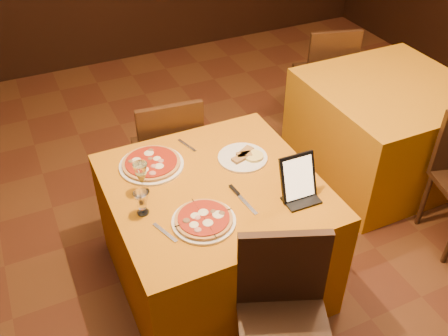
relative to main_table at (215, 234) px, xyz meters
name	(u,v)px	position (x,y,z in m)	size (l,w,h in m)	color
floor	(277,287)	(0.31, -0.23, -0.38)	(6.00, 7.00, 0.01)	#5E2D19
main_table	(215,234)	(0.00, 0.00, 0.00)	(1.10, 1.10, 0.75)	#BC6D0C
side_table	(384,130)	(1.61, 0.46, 0.00)	(1.10, 1.10, 0.75)	#C87C0C
chair_main_near	(285,334)	(0.00, -0.79, 0.08)	(0.37, 0.37, 0.91)	black
chair_main_far	(167,150)	(0.00, 0.80, 0.08)	(0.40, 0.40, 0.91)	#2E220E
chair_side_far	(322,73)	(1.61, 1.30, 0.08)	(0.48, 0.48, 0.91)	black
pizza_near	(204,220)	(-0.16, -0.24, 0.39)	(0.32, 0.32, 0.03)	white
pizza_far	(151,164)	(-0.25, 0.29, 0.39)	(0.36, 0.36, 0.03)	white
cutlet_dish	(243,157)	(0.24, 0.14, 0.39)	(0.28, 0.28, 0.03)	white
wine_glass	(142,178)	(-0.36, 0.10, 0.47)	(0.08, 0.08, 0.19)	#C2C871
water_glass	(142,203)	(-0.41, -0.05, 0.44)	(0.07, 0.07, 0.13)	white
tablet	(298,177)	(0.35, -0.26, 0.49)	(0.19, 0.02, 0.24)	black
knife	(243,200)	(0.08, -0.18, 0.38)	(0.25, 0.02, 0.01)	silver
fork_near	(165,233)	(-0.36, -0.23, 0.38)	(0.17, 0.02, 0.01)	silver
fork_far	(187,145)	(0.00, 0.39, 0.38)	(0.16, 0.02, 0.01)	#A4A2A9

